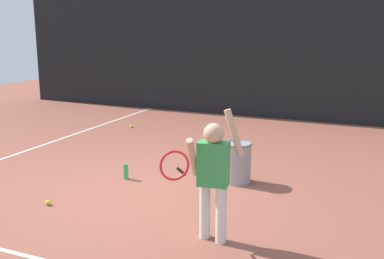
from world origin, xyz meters
name	(u,v)px	position (x,y,z in m)	size (l,w,h in m)	color
ground_plane	(140,189)	(0.00, 0.00, 0.00)	(20.00, 20.00, 0.00)	brown
court_line_baseline	(33,257)	(0.00, -2.01, 0.00)	(9.00, 0.05, 0.00)	white
court_line_sideline	(31,149)	(-2.74, 1.00, 0.00)	(0.05, 9.00, 0.00)	white
back_fence_windscreen	(256,48)	(0.00, 5.38, 1.59)	(12.66, 0.08, 3.18)	black
fence_post_0	(43,41)	(-6.18, 5.44, 1.66)	(0.09, 0.09, 3.33)	slate
fence_post_1	(257,45)	(0.00, 5.44, 1.66)	(0.09, 0.09, 3.33)	slate
tennis_player	(212,172)	(1.40, -1.02, 0.73)	(0.66, 0.63, 1.35)	silver
ball_hopper	(238,162)	(1.10, 0.77, 0.29)	(0.38, 0.38, 0.56)	gray
water_bottle	(126,171)	(-0.39, 0.28, 0.11)	(0.07, 0.07, 0.22)	green
tennis_ball_0	(131,126)	(-2.02, 3.17, 0.03)	(0.07, 0.07, 0.07)	#CCE033
tennis_ball_2	(48,202)	(-0.74, -0.93, 0.03)	(0.07, 0.07, 0.07)	#CCE033
tennis_ball_3	(205,131)	(-0.43, 3.40, 0.03)	(0.07, 0.07, 0.07)	#CCE033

